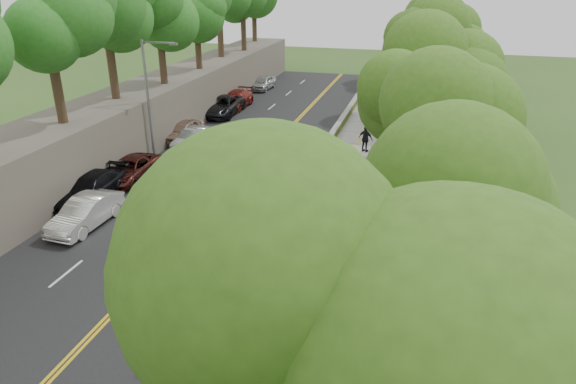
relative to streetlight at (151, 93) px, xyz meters
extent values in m
plane|color=#33511E|center=(10.46, -14.00, -4.64)|extent=(140.00, 140.00, 0.00)
cube|color=black|center=(5.06, 1.00, -4.62)|extent=(11.20, 66.00, 0.04)
cube|color=gray|center=(13.01, 1.00, -4.61)|extent=(4.20, 66.00, 0.05)
cube|color=#D0ED2F|center=(10.71, 1.00, -4.34)|extent=(0.42, 66.00, 0.60)
cube|color=#595147|center=(-3.04, 1.00, -2.64)|extent=(5.00, 66.00, 4.00)
cube|color=slate|center=(15.11, 1.00, -3.64)|extent=(0.04, 66.00, 2.00)
cylinder|color=gray|center=(-0.24, 0.00, -0.64)|extent=(0.18, 0.18, 8.00)
cylinder|color=gray|center=(0.87, 0.00, 3.21)|extent=(2.30, 0.13, 0.13)
cube|color=gray|center=(1.95, 0.00, 3.16)|extent=(0.50, 0.22, 0.14)
cylinder|color=gray|center=(11.51, -17.00, -3.04)|extent=(0.09, 0.09, 3.10)
cube|color=white|center=(11.51, -17.03, -2.04)|extent=(0.62, 0.04, 0.62)
cube|color=white|center=(11.51, -17.03, -2.74)|extent=(0.56, 0.04, 0.50)
cylinder|color=#DD5427|center=(14.76, 7.10, -4.11)|extent=(0.59, 0.59, 0.97)
cube|color=gray|center=(14.76, -13.15, -4.20)|extent=(1.31, 1.06, 0.79)
imported|color=white|center=(1.46, -9.91, -3.84)|extent=(1.74, 4.63, 1.51)
imported|color=#4D1D18|center=(0.22, -3.74, -3.91)|extent=(2.29, 4.94, 1.37)
imported|color=black|center=(-0.14, -7.32, -3.82)|extent=(2.21, 5.39, 1.56)
imported|color=tan|center=(-0.14, 4.35, -3.85)|extent=(1.93, 4.44, 1.49)
imported|color=#A4A8AC|center=(1.46, 2.83, -3.86)|extent=(1.92, 4.60, 1.48)
imported|color=black|center=(-0.14, 12.11, -3.79)|extent=(2.84, 5.90, 1.62)
imported|color=maroon|center=(0.13, 14.77, -3.84)|extent=(2.18, 5.27, 1.52)
imported|color=#BABBBF|center=(0.17, 22.98, -3.88)|extent=(1.96, 4.32, 1.44)
imported|color=gold|center=(11.21, -9.69, -3.82)|extent=(0.61, 0.82, 1.53)
imported|color=silver|center=(11.21, -6.85, -3.68)|extent=(0.66, 0.78, 1.82)
imported|color=black|center=(11.39, -10.86, -3.82)|extent=(0.64, 0.79, 1.54)
imported|color=brown|center=(11.91, -11.54, -3.77)|extent=(0.90, 1.20, 1.65)
imported|color=black|center=(13.51, 5.36, -3.62)|extent=(1.23, 0.89, 1.93)
camera|label=1|loc=(17.51, -29.57, 7.47)|focal=32.00mm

